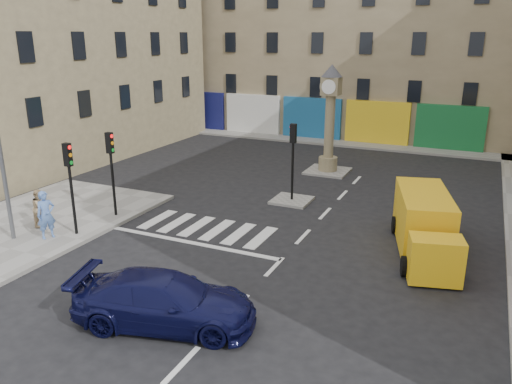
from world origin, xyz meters
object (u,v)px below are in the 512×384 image
Objects in this scene: traffic_light_left_far at (111,161)px; yellow_van at (425,225)px; navy_sedan at (165,301)px; clock_pillar at (330,112)px; pedestrian_blue at (46,215)px; traffic_light_island at (293,150)px; pedestrian_tan at (40,208)px; traffic_light_left_near at (70,174)px.

traffic_light_left_far reaches higher than yellow_van.
clock_pillar is at bearing -12.97° from navy_sedan.
pedestrian_blue is at bearing -102.21° from traffic_light_left_far.
pedestrian_tan is (-8.24, -7.73, -1.65)m from traffic_light_island.
pedestrian_blue is 1.52m from pedestrian_tan.
yellow_van is at bearing 18.89° from traffic_light_left_near.
navy_sedan is at bearing -140.22° from yellow_van.
traffic_light_island is at bearing -11.99° from pedestrian_blue.
traffic_light_island is at bearing -11.96° from navy_sedan.
traffic_light_island is at bearing 138.08° from yellow_van.
traffic_light_left_far reaches higher than traffic_light_island.
pedestrian_tan is at bearing -136.85° from traffic_light_island.
clock_pillar reaches higher than pedestrian_blue.
clock_pillar reaches higher than traffic_light_left_near.
traffic_light_island is (6.30, 5.40, -0.03)m from traffic_light_left_far.
yellow_van is (6.53, -3.41, -1.54)m from traffic_light_island.
traffic_light_left_near is 2.40m from traffic_light_left_far.
yellow_van reaches higher than navy_sedan.
traffic_light_left_far is 3.47m from pedestrian_tan.
traffic_light_island reaches higher than navy_sedan.
navy_sedan is (0.60, -11.61, -1.85)m from traffic_light_island.
yellow_van is 15.40m from pedestrian_tan.
navy_sedan is at bearing -28.93° from traffic_light_left_near.
yellow_van is at bearing -50.78° from navy_sedan.
traffic_light_left_far reaches higher than pedestrian_blue.
yellow_van is 14.47m from pedestrian_blue.
traffic_light_island is at bearing -90.00° from clock_pillar.
traffic_light_island is (6.30, 7.80, -0.03)m from traffic_light_left_near.
traffic_light_island is at bearing 40.60° from traffic_light_left_far.
traffic_light_left_far is at bearing 33.07° from navy_sedan.
traffic_light_left_far is 9.47m from navy_sedan.
clock_pillar is 16.22m from pedestrian_tan.
pedestrian_tan is (-1.94, -2.33, -1.68)m from traffic_light_left_far.
pedestrian_tan reaches higher than navy_sedan.
pedestrian_blue is at bearing -148.59° from pedestrian_tan.
traffic_light_island reaches higher than pedestrian_blue.
yellow_van is at bearing -55.22° from clock_pillar.
pedestrian_blue is (-0.69, -0.78, -1.52)m from traffic_light_left_near.
traffic_light_left_near is at bearing -128.93° from traffic_light_island.
traffic_light_left_near is 0.61× the size of clock_pillar.
traffic_light_island is at bearing 51.07° from traffic_light_left_near.
traffic_light_left_far is at bearing -139.40° from traffic_light_island.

